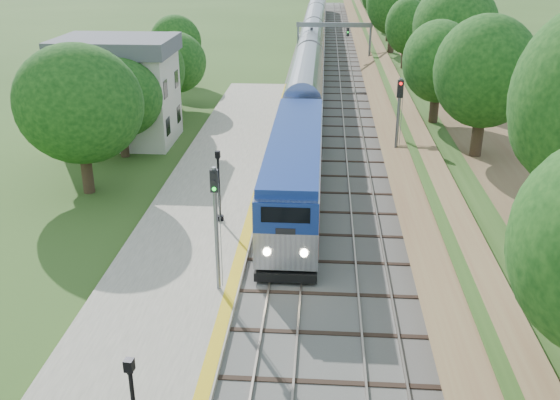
# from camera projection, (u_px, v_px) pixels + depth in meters

# --- Properties ---
(trackbed) EXTENTS (9.50, 170.00, 0.28)m
(trackbed) POSITION_uv_depth(u_px,v_px,m) (328.00, 70.00, 75.53)
(trackbed) COLOR #4C4944
(trackbed) RESTS_ON ground
(platform) EXTENTS (6.40, 68.00, 0.38)m
(platform) POSITION_uv_depth(u_px,v_px,m) (202.00, 215.00, 35.48)
(platform) COLOR gray
(platform) RESTS_ON ground
(yellow_stripe) EXTENTS (0.55, 68.00, 0.01)m
(yellow_stripe) POSITION_uv_depth(u_px,v_px,m) (252.00, 213.00, 35.22)
(yellow_stripe) COLOR gold
(yellow_stripe) RESTS_ON platform
(embankment) EXTENTS (10.64, 170.00, 11.70)m
(embankment) POSITION_uv_depth(u_px,v_px,m) (399.00, 55.00, 74.26)
(embankment) COLOR brown
(embankment) RESTS_ON ground
(station_building) EXTENTS (8.60, 6.60, 8.00)m
(station_building) POSITION_uv_depth(u_px,v_px,m) (120.00, 90.00, 47.42)
(station_building) COLOR beige
(station_building) RESTS_ON ground
(signal_gantry) EXTENTS (8.40, 0.38, 6.20)m
(signal_gantry) POSITION_uv_depth(u_px,v_px,m) (334.00, 35.00, 69.05)
(signal_gantry) COLOR slate
(signal_gantry) RESTS_ON ground
(trees_behind_platform) EXTENTS (7.82, 53.32, 7.21)m
(trees_behind_platform) POSITION_uv_depth(u_px,v_px,m) (118.00, 117.00, 38.48)
(trees_behind_platform) COLOR #332316
(trees_behind_platform) RESTS_ON ground
(train) EXTENTS (2.95, 118.44, 4.34)m
(train) POSITION_uv_depth(u_px,v_px,m) (313.00, 43.00, 81.09)
(train) COLOR black
(train) RESTS_ON trackbed
(lamppost_far) EXTENTS (0.39, 0.39, 3.99)m
(lamppost_far) POSITION_uv_depth(u_px,v_px,m) (219.00, 190.00, 33.67)
(lamppost_far) COLOR black
(lamppost_far) RESTS_ON platform
(signal_platform) EXTENTS (0.33, 0.27, 5.71)m
(signal_platform) POSITION_uv_depth(u_px,v_px,m) (216.00, 216.00, 26.31)
(signal_platform) COLOR slate
(signal_platform) RESTS_ON platform
(signal_farside) EXTENTS (0.37, 0.29, 6.74)m
(signal_farside) POSITION_uv_depth(u_px,v_px,m) (398.00, 120.00, 39.00)
(signal_farside) COLOR slate
(signal_farside) RESTS_ON ground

